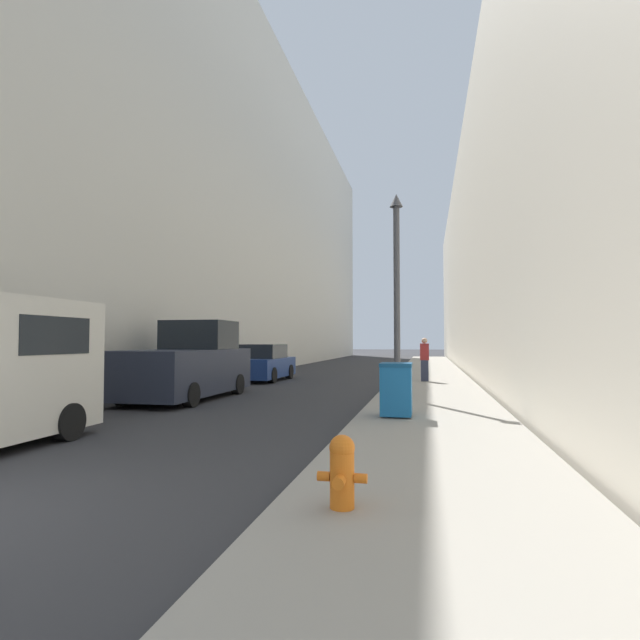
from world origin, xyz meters
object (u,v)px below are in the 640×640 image
lamppost (397,291)px  parked_sedan_near (263,364)px  pedestrian_on_sidewalk (425,359)px  fire_hydrant (342,470)px  pickup_truck (188,365)px  trash_bin (396,389)px

lamppost → parked_sedan_near: size_ratio=1.36×
lamppost → pedestrian_on_sidewalk: lamppost is taller
fire_hydrant → pickup_truck: bearing=124.5°
trash_bin → pedestrian_on_sidewalk: 9.39m
trash_bin → pickup_truck: 7.06m
fire_hydrant → trash_bin: 5.83m
pedestrian_on_sidewalk → pickup_truck: bearing=-137.7°
pickup_truck → parked_sedan_near: bearing=90.1°
parked_sedan_near → pedestrian_on_sidewalk: 6.88m
trash_bin → pedestrian_on_sidewalk: bearing=86.9°
trash_bin → pickup_truck: pickup_truck is taller
fire_hydrant → pickup_truck: pickup_truck is taller
fire_hydrant → lamppost: lamppost is taller
fire_hydrant → pedestrian_on_sidewalk: size_ratio=0.40×
parked_sedan_near → trash_bin: bearing=-57.8°
lamppost → pedestrian_on_sidewalk: bearing=83.1°
fire_hydrant → lamppost: (-0.04, 9.37, 2.61)m
fire_hydrant → pickup_truck: size_ratio=0.13×
trash_bin → parked_sedan_near: bearing=122.2°
pickup_truck → pedestrian_on_sidewalk: (6.83, 6.22, 0.01)m
fire_hydrant → parked_sedan_near: bearing=111.3°
lamppost → pickup_truck: lamppost is taller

